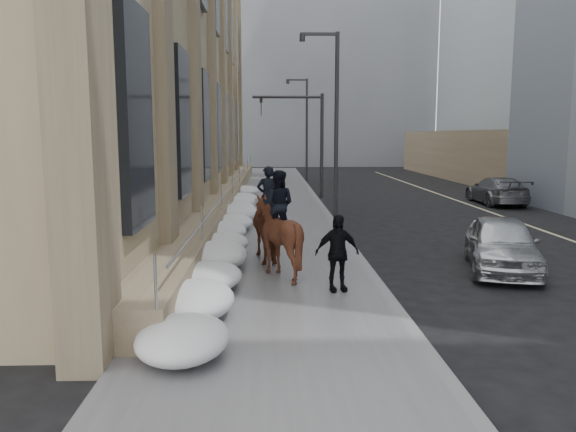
{
  "coord_description": "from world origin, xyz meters",
  "views": [
    {
      "loc": [
        0.02,
        -10.65,
        3.64
      ],
      "look_at": [
        0.44,
        2.8,
        1.7
      ],
      "focal_mm": 35.0,
      "sensor_mm": 36.0,
      "label": 1
    }
  ],
  "objects_px": {
    "car_grey": "(497,191)",
    "car_silver": "(502,244)",
    "mounted_horse_right": "(277,232)",
    "pedestrian": "(337,253)",
    "mounted_horse_left": "(273,223)"
  },
  "relations": [
    {
      "from": "car_grey",
      "to": "car_silver",
      "type": "bearing_deg",
      "value": 69.72
    },
    {
      "from": "mounted_horse_right",
      "to": "pedestrian",
      "type": "xyz_separation_m",
      "value": [
        1.34,
        -1.46,
        -0.23
      ]
    },
    {
      "from": "car_silver",
      "to": "car_grey",
      "type": "distance_m",
      "value": 15.71
    },
    {
      "from": "pedestrian",
      "to": "mounted_horse_right",
      "type": "bearing_deg",
      "value": 121.41
    },
    {
      "from": "car_silver",
      "to": "car_grey",
      "type": "relative_size",
      "value": 0.87
    },
    {
      "from": "mounted_horse_left",
      "to": "mounted_horse_right",
      "type": "xyz_separation_m",
      "value": [
        0.1,
        -1.84,
        0.05
      ]
    },
    {
      "from": "mounted_horse_left",
      "to": "car_grey",
      "type": "height_order",
      "value": "mounted_horse_left"
    },
    {
      "from": "pedestrian",
      "to": "car_silver",
      "type": "distance_m",
      "value": 5.25
    },
    {
      "from": "mounted_horse_right",
      "to": "car_grey",
      "type": "height_order",
      "value": "mounted_horse_right"
    },
    {
      "from": "pedestrian",
      "to": "car_silver",
      "type": "height_order",
      "value": "pedestrian"
    },
    {
      "from": "mounted_horse_right",
      "to": "car_grey",
      "type": "xyz_separation_m",
      "value": [
        11.85,
        15.41,
        -0.5
      ]
    },
    {
      "from": "mounted_horse_left",
      "to": "pedestrian",
      "type": "bearing_deg",
      "value": 100.64
    },
    {
      "from": "car_grey",
      "to": "mounted_horse_right",
      "type": "bearing_deg",
      "value": 53.74
    },
    {
      "from": "pedestrian",
      "to": "car_silver",
      "type": "xyz_separation_m",
      "value": [
        4.73,
        2.26,
        -0.26
      ]
    },
    {
      "from": "mounted_horse_left",
      "to": "car_grey",
      "type": "distance_m",
      "value": 18.09
    }
  ]
}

